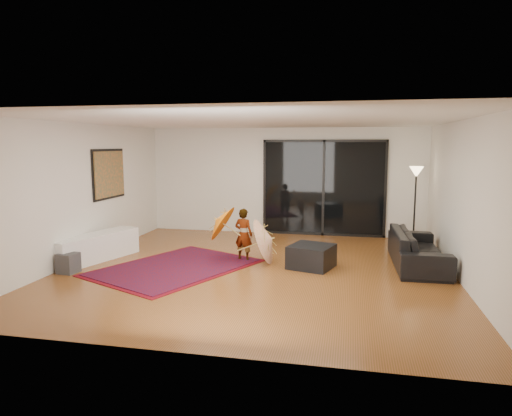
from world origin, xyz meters
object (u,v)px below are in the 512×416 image
(media_console, at_px, (96,247))
(sofa, at_px, (418,248))
(child, at_px, (244,234))
(ottoman, at_px, (311,256))

(media_console, distance_m, sofa, 6.26)
(media_console, bearing_deg, sofa, 24.95)
(sofa, distance_m, child, 3.35)
(media_console, height_order, sofa, sofa)
(media_console, bearing_deg, ottoman, 21.42)
(sofa, relative_size, child, 2.19)
(ottoman, bearing_deg, child, 168.35)
(ottoman, bearing_deg, media_console, -175.36)
(media_console, relative_size, sofa, 0.84)
(sofa, xyz_separation_m, child, (-3.33, -0.26, 0.19))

